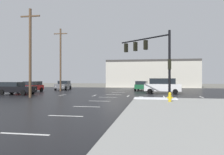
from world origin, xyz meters
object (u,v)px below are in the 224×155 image
at_px(suv_white, 163,85).
at_px(utility_pole_mid, 30,51).
at_px(traffic_signal_mast, 152,53).
at_px(sedan_green, 142,86).
at_px(sedan_red, 31,87).
at_px(sedan_black, 16,88).
at_px(sedan_grey, 63,85).
at_px(utility_pole_far, 61,59).
at_px(fire_hydrant, 170,97).

relative_size(suv_white, utility_pole_mid, 0.52).
relative_size(traffic_signal_mast, sedan_green, 1.35).
relative_size(sedan_green, sedan_red, 1.01).
xyz_separation_m(traffic_signal_mast, utility_pole_mid, (-12.80, -0.24, 0.45)).
bearing_deg(sedan_green, sedan_black, 133.82).
distance_m(sedan_green, sedan_grey, 13.91).
bearing_deg(suv_white, utility_pole_far, 175.39).
height_order(sedan_green, sedan_grey, same).
height_order(sedan_black, sedan_red, same).
distance_m(fire_hydrant, utility_pole_mid, 15.24).
relative_size(fire_hydrant, sedan_grey, 0.17).
bearing_deg(traffic_signal_mast, sedan_grey, -4.87).
height_order(sedan_black, utility_pole_far, utility_pole_far).
relative_size(sedan_green, sedan_black, 1.00).
xyz_separation_m(sedan_green, utility_pole_far, (-12.77, -3.54, 4.36)).
relative_size(fire_hydrant, suv_white, 0.16).
height_order(sedan_green, sedan_red, same).
xyz_separation_m(sedan_green, suv_white, (3.05, -6.41, 0.24)).
height_order(sedan_black, suv_white, suv_white).
bearing_deg(traffic_signal_mast, suv_white, -59.72).
distance_m(sedan_green, sedan_black, 19.21).
xyz_separation_m(fire_hydrant, sedan_black, (-18.18, 6.37, 0.32)).
relative_size(sedan_grey, utility_pole_mid, 0.49).
height_order(traffic_signal_mast, sedan_green, traffic_signal_mast).
height_order(suv_white, sedan_grey, suv_white).
bearing_deg(sedan_green, traffic_signal_mast, -168.24).
bearing_deg(traffic_signal_mast, sedan_green, -43.99).
distance_m(sedan_red, suv_white, 18.87).
bearing_deg(sedan_red, traffic_signal_mast, 70.14).
distance_m(sedan_black, sedan_grey, 12.33).
height_order(fire_hydrant, suv_white, suv_white).
bearing_deg(sedan_green, sedan_grey, 94.02).
bearing_deg(sedan_black, sedan_grey, 89.23).
bearing_deg(suv_white, sedan_black, -157.68).
bearing_deg(sedan_grey, suv_white, 62.02).
height_order(traffic_signal_mast, sedan_grey, traffic_signal_mast).
height_order(sedan_green, sedan_black, same).
bearing_deg(sedan_red, sedan_green, 118.78).
distance_m(utility_pole_mid, utility_pole_far, 11.79).
height_order(traffic_signal_mast, utility_pole_mid, utility_pole_mid).
relative_size(sedan_red, utility_pole_mid, 0.49).
xyz_separation_m(traffic_signal_mast, fire_hydrant, (1.48, -3.22, -3.98)).
xyz_separation_m(sedan_grey, utility_pole_mid, (2.67, -15.65, 4.12)).
relative_size(sedan_green, suv_white, 0.94).
xyz_separation_m(fire_hydrant, sedan_red, (-18.86, 11.00, 0.32)).
bearing_deg(traffic_signal_mast, fire_hydrant, 154.67).
height_order(sedan_red, suv_white, suv_white).
distance_m(sedan_green, sedan_red, 17.37).
xyz_separation_m(traffic_signal_mast, utility_pole_far, (-14.34, 11.45, 0.69)).
relative_size(sedan_black, sedan_red, 1.00).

